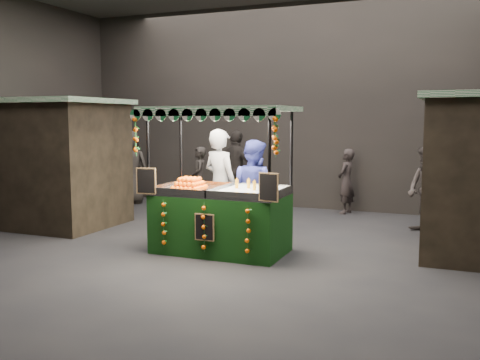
% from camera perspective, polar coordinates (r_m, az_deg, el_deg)
% --- Properties ---
extents(ground, '(12.00, 12.00, 0.00)m').
position_cam_1_polar(ground, '(8.70, -1.98, -8.06)').
color(ground, black).
rests_on(ground, ground).
extents(market_hall, '(12.10, 10.10, 5.05)m').
position_cam_1_polar(market_hall, '(8.50, -2.07, 14.58)').
color(market_hall, black).
rests_on(market_hall, ground).
extents(neighbour_stall_left, '(3.00, 2.20, 2.60)m').
position_cam_1_polar(neighbour_stall_left, '(11.75, -19.84, 1.84)').
color(neighbour_stall_left, black).
rests_on(neighbour_stall_left, ground).
extents(juice_stall, '(2.47, 1.45, 2.39)m').
position_cam_1_polar(juice_stall, '(8.74, -2.11, -3.01)').
color(juice_stall, black).
rests_on(juice_stall, ground).
extents(vendor_grey, '(0.86, 0.71, 2.01)m').
position_cam_1_polar(vendor_grey, '(9.73, -2.12, -0.46)').
color(vendor_grey, slate).
rests_on(vendor_grey, ground).
extents(vendor_blue, '(1.06, 0.93, 1.83)m').
position_cam_1_polar(vendor_blue, '(9.59, 1.46, -1.12)').
color(vendor_blue, navy).
rests_on(vendor_blue, ground).
extents(shopper_0, '(0.76, 0.70, 1.75)m').
position_cam_1_polar(shopper_0, '(12.81, -14.61, 0.44)').
color(shopper_0, '#282521').
rests_on(shopper_0, ground).
extents(shopper_1, '(1.03, 1.03, 1.69)m').
position_cam_1_polar(shopper_1, '(10.74, 19.41, -1.05)').
color(shopper_1, '#2E2826').
rests_on(shopper_1, ground).
extents(shopper_2, '(1.21, 0.78, 1.91)m').
position_cam_1_polar(shopper_2, '(12.96, -0.36, 1.08)').
color(shopper_2, '#2A2522').
rests_on(shopper_2, ground).
extents(shopper_3, '(1.04, 1.15, 1.55)m').
position_cam_1_polar(shopper_3, '(11.85, 22.05, -0.81)').
color(shopper_3, '#2E2A25').
rests_on(shopper_3, ground).
extents(shopper_4, '(1.06, 0.83, 1.91)m').
position_cam_1_polar(shopper_4, '(14.11, -11.66, 1.38)').
color(shopper_4, '#282421').
rests_on(shopper_4, ground).
extents(shopper_6, '(0.47, 0.62, 1.51)m').
position_cam_1_polar(shopper_6, '(12.58, 11.31, -0.14)').
color(shopper_6, '#292221').
rests_on(shopper_6, ground).
extents(shopper_7, '(0.59, 0.66, 1.53)m').
position_cam_1_polar(shopper_7, '(12.88, -4.39, 0.17)').
color(shopper_7, black).
rests_on(shopper_7, ground).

